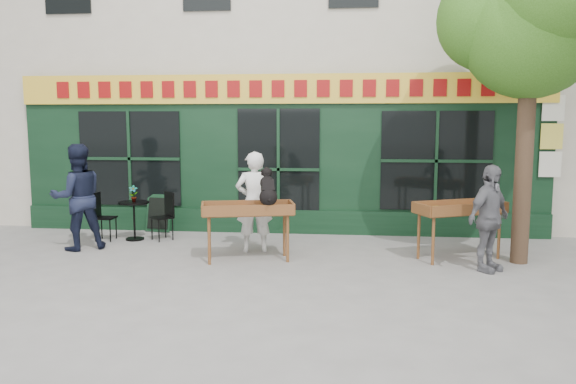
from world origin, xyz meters
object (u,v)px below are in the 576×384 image
object	(u,v)px
dog	(268,185)
man_right	(489,218)
book_cart_right	(460,212)
bistro_table	(134,213)
woman	(254,202)
man_left	(78,197)
book_cart_center	(248,212)

from	to	relation	value
dog	man_right	xyz separation A→B (m)	(3.52, -0.22, -0.45)
book_cart_right	bistro_table	bearing A→B (deg)	147.07
woman	man_right	world-z (taller)	woman
dog	bistro_table	world-z (taller)	dog
woman	man_left	xyz separation A→B (m)	(-3.23, -0.19, 0.07)
book_cart_right	book_cart_center	bearing A→B (deg)	162.93
woman	bistro_table	xyz separation A→B (m)	(-2.53, 0.71, -0.36)
dog	man_left	xyz separation A→B (m)	(-3.58, 0.51, -0.32)
book_cart_right	bistro_table	world-z (taller)	book_cart_right
dog	woman	distance (m)	0.87
dog	bistro_table	bearing A→B (deg)	140.28
woman	man_right	size ratio (longest dim) A/B	1.08
dog	man_left	size ratio (longest dim) A/B	0.31
book_cart_right	man_right	world-z (taller)	man_right
book_cart_center	bistro_table	world-z (taller)	book_cart_center
book_cart_center	bistro_table	xyz separation A→B (m)	(-2.53, 1.36, -0.28)
dog	man_left	distance (m)	3.63
dog	man_left	world-z (taller)	man_left
book_cart_center	man_right	bearing A→B (deg)	-17.65
bistro_table	man_left	distance (m)	1.22
bistro_table	man_left	size ratio (longest dim) A/B	0.39
book_cart_center	man_left	xyz separation A→B (m)	(-3.23, 0.46, 0.15)
bistro_table	dog	bearing A→B (deg)	-26.10
book_cart_right	man_left	distance (m)	6.80
man_right	man_left	xyz separation A→B (m)	(-7.10, 0.73, 0.13)
book_cart_center	man_left	bearing A→B (deg)	158.26
woman	book_cart_right	distance (m)	3.58
book_cart_center	book_cart_right	distance (m)	3.60
dog	book_cart_right	distance (m)	3.30
book_cart_right	dog	bearing A→B (deg)	164.61
book_cart_center	dog	world-z (taller)	dog
book_cart_right	man_left	size ratio (longest dim) A/B	0.83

